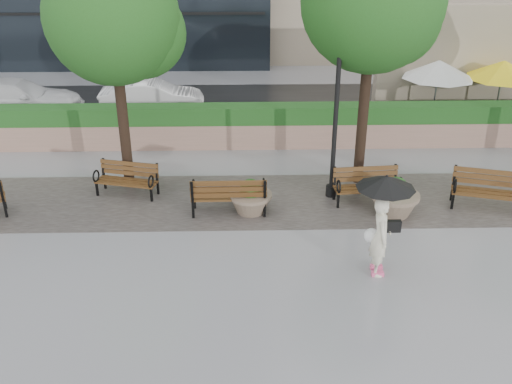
{
  "coord_description": "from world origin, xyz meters",
  "views": [
    {
      "loc": [
        -0.34,
        -10.37,
        6.71
      ],
      "look_at": [
        -0.06,
        1.23,
        1.1
      ],
      "focal_mm": 40.0,
      "sensor_mm": 36.0,
      "label": 1
    }
  ],
  "objects_px": {
    "bench_1": "(127,186)",
    "bench_2": "(229,202)",
    "bench_3": "(367,193)",
    "lamppost": "(335,134)",
    "bench_4": "(488,198)",
    "car_left": "(16,99)",
    "planter_right": "(395,200)",
    "car_right": "(152,97)",
    "planter_left": "(251,200)",
    "pedestrian": "(383,216)"
  },
  "relations": [
    {
      "from": "car_right",
      "to": "pedestrian",
      "type": "height_order",
      "value": "pedestrian"
    },
    {
      "from": "planter_left",
      "to": "lamppost",
      "type": "xyz_separation_m",
      "value": [
        2.15,
        0.88,
        1.39
      ]
    },
    {
      "from": "bench_3",
      "to": "pedestrian",
      "type": "relative_size",
      "value": 0.81
    },
    {
      "from": "planter_right",
      "to": "car_right",
      "type": "bearing_deg",
      "value": 130.53
    },
    {
      "from": "bench_2",
      "to": "car_right",
      "type": "bearing_deg",
      "value": -70.37
    },
    {
      "from": "bench_2",
      "to": "planter_left",
      "type": "relative_size",
      "value": 1.75
    },
    {
      "from": "car_left",
      "to": "bench_3",
      "type": "bearing_deg",
      "value": -126.94
    },
    {
      "from": "bench_4",
      "to": "planter_right",
      "type": "distance_m",
      "value": 2.48
    },
    {
      "from": "bench_4",
      "to": "car_left",
      "type": "distance_m",
      "value": 16.46
    },
    {
      "from": "lamppost",
      "to": "bench_2",
      "type": "bearing_deg",
      "value": -161.59
    },
    {
      "from": "lamppost",
      "to": "planter_right",
      "type": "bearing_deg",
      "value": -37.81
    },
    {
      "from": "bench_2",
      "to": "planter_left",
      "type": "height_order",
      "value": "bench_2"
    },
    {
      "from": "bench_3",
      "to": "pedestrian",
      "type": "bearing_deg",
      "value": -101.95
    },
    {
      "from": "bench_3",
      "to": "planter_right",
      "type": "distance_m",
      "value": 0.89
    },
    {
      "from": "bench_4",
      "to": "planter_left",
      "type": "height_order",
      "value": "bench_4"
    },
    {
      "from": "bench_2",
      "to": "car_right",
      "type": "distance_m",
      "value": 8.69
    },
    {
      "from": "bench_1",
      "to": "pedestrian",
      "type": "distance_m",
      "value": 7.07
    },
    {
      "from": "planter_right",
      "to": "lamppost",
      "type": "xyz_separation_m",
      "value": [
        -1.41,
        1.09,
        1.35
      ]
    },
    {
      "from": "bench_3",
      "to": "bench_4",
      "type": "height_order",
      "value": "bench_4"
    },
    {
      "from": "planter_right",
      "to": "car_right",
      "type": "height_order",
      "value": "car_right"
    },
    {
      "from": "lamppost",
      "to": "car_left",
      "type": "xyz_separation_m",
      "value": [
        -10.65,
        6.9,
        -1.04
      ]
    },
    {
      "from": "bench_1",
      "to": "bench_2",
      "type": "height_order",
      "value": "bench_2"
    },
    {
      "from": "bench_1",
      "to": "car_right",
      "type": "xyz_separation_m",
      "value": [
        -0.3,
        7.05,
        0.37
      ]
    },
    {
      "from": "bench_4",
      "to": "planter_right",
      "type": "xyz_separation_m",
      "value": [
        -2.47,
        -0.26,
        0.1
      ]
    },
    {
      "from": "bench_3",
      "to": "bench_2",
      "type": "bearing_deg",
      "value": -176.59
    },
    {
      "from": "bench_4",
      "to": "car_right",
      "type": "bearing_deg",
      "value": 156.43
    },
    {
      "from": "bench_3",
      "to": "car_right",
      "type": "xyz_separation_m",
      "value": [
        -6.58,
        7.64,
        0.36
      ]
    },
    {
      "from": "bench_3",
      "to": "bench_1",
      "type": "bearing_deg",
      "value": 170.04
    },
    {
      "from": "bench_1",
      "to": "bench_2",
      "type": "xyz_separation_m",
      "value": [
        2.72,
        -1.09,
        0.04
      ]
    },
    {
      "from": "planter_right",
      "to": "pedestrian",
      "type": "xyz_separation_m",
      "value": [
        -0.96,
        -2.51,
        0.93
      ]
    },
    {
      "from": "planter_right",
      "to": "bench_4",
      "type": "bearing_deg",
      "value": 6.05
    },
    {
      "from": "bench_2",
      "to": "car_right",
      "type": "xyz_separation_m",
      "value": [
        -3.02,
        8.14,
        0.34
      ]
    },
    {
      "from": "lamppost",
      "to": "car_left",
      "type": "height_order",
      "value": "lamppost"
    },
    {
      "from": "pedestrian",
      "to": "lamppost",
      "type": "bearing_deg",
      "value": 13.17
    },
    {
      "from": "bench_1",
      "to": "pedestrian",
      "type": "height_order",
      "value": "pedestrian"
    },
    {
      "from": "bench_3",
      "to": "car_right",
      "type": "relative_size",
      "value": 0.46
    },
    {
      "from": "planter_left",
      "to": "car_right",
      "type": "distance_m",
      "value": 8.87
    },
    {
      "from": "car_left",
      "to": "bench_2",
      "type": "bearing_deg",
      "value": -139.01
    },
    {
      "from": "lamppost",
      "to": "car_right",
      "type": "height_order",
      "value": "lamppost"
    },
    {
      "from": "car_right",
      "to": "planter_right",
      "type": "bearing_deg",
      "value": -142.75
    },
    {
      "from": "bench_4",
      "to": "pedestrian",
      "type": "bearing_deg",
      "value": -124.43
    },
    {
      "from": "bench_1",
      "to": "pedestrian",
      "type": "bearing_deg",
      "value": -18.54
    },
    {
      "from": "bench_3",
      "to": "planter_left",
      "type": "relative_size",
      "value": 1.64
    },
    {
      "from": "bench_1",
      "to": "bench_3",
      "type": "relative_size",
      "value": 0.98
    },
    {
      "from": "bench_3",
      "to": "lamppost",
      "type": "bearing_deg",
      "value": 150.84
    },
    {
      "from": "planter_left",
      "to": "car_right",
      "type": "height_order",
      "value": "car_right"
    },
    {
      "from": "bench_1",
      "to": "car_right",
      "type": "height_order",
      "value": "car_right"
    },
    {
      "from": "bench_4",
      "to": "car_left",
      "type": "xyz_separation_m",
      "value": [
        -14.53,
        7.73,
        0.41
      ]
    },
    {
      "from": "planter_right",
      "to": "car_right",
      "type": "distance_m",
      "value": 10.97
    },
    {
      "from": "planter_right",
      "to": "bench_2",
      "type": "bearing_deg",
      "value": 177.28
    }
  ]
}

